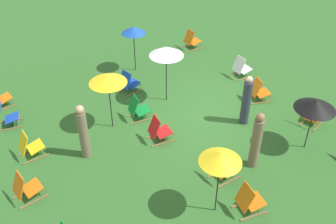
{
  "coord_description": "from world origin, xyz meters",
  "views": [
    {
      "loc": [
        -8.08,
        6.41,
        7.46
      ],
      "look_at": [
        0.0,
        1.2,
        0.5
      ],
      "focal_mm": 40.8,
      "sensor_mm": 36.0,
      "label": 1
    }
  ],
  "objects_px": {
    "deckchair_6": "(30,146)",
    "deckchair_3": "(6,116)",
    "umbrella_3": "(108,80)",
    "umbrella_0": "(316,105)",
    "deckchair_10": "(259,91)",
    "deckchair_13": "(249,200)",
    "deckchair_8": "(313,115)",
    "deckchair_15": "(192,40)",
    "umbrella_2": "(221,157)",
    "deckchair_1": "(129,83)",
    "person_1": "(83,132)",
    "deckchair_0": "(159,130)",
    "umbrella_1": "(133,30)",
    "deckchair_4": "(26,188)",
    "person_2": "(256,141)",
    "deckchair_9": "(138,109)",
    "deckchair_7": "(223,168)",
    "person_0": "(246,101)",
    "deckchair_14": "(241,68)",
    "umbrella_4": "(166,51)"
  },
  "relations": [
    {
      "from": "deckchair_6",
      "to": "deckchair_3",
      "type": "bearing_deg",
      "value": 4.57
    },
    {
      "from": "umbrella_3",
      "to": "umbrella_0",
      "type": "bearing_deg",
      "value": -132.55
    },
    {
      "from": "deckchair_6",
      "to": "deckchair_10",
      "type": "bearing_deg",
      "value": -102.37
    },
    {
      "from": "deckchair_13",
      "to": "deckchair_8",
      "type": "bearing_deg",
      "value": -58.53
    },
    {
      "from": "deckchair_6",
      "to": "deckchair_15",
      "type": "xyz_separation_m",
      "value": [
        3.12,
        -7.88,
        0.0
      ]
    },
    {
      "from": "umbrella_2",
      "to": "deckchair_1",
      "type": "bearing_deg",
      "value": -7.36
    },
    {
      "from": "deckchair_3",
      "to": "person_1",
      "type": "distance_m",
      "value": 3.11
    },
    {
      "from": "deckchair_0",
      "to": "umbrella_1",
      "type": "height_order",
      "value": "umbrella_1"
    },
    {
      "from": "deckchair_4",
      "to": "umbrella_3",
      "type": "bearing_deg",
      "value": -70.74
    },
    {
      "from": "person_1",
      "to": "person_2",
      "type": "height_order",
      "value": "person_2"
    },
    {
      "from": "deckchair_3",
      "to": "deckchair_8",
      "type": "bearing_deg",
      "value": -106.7
    },
    {
      "from": "deckchair_1",
      "to": "deckchair_13",
      "type": "bearing_deg",
      "value": 168.33
    },
    {
      "from": "deckchair_8",
      "to": "umbrella_1",
      "type": "distance_m",
      "value": 6.93
    },
    {
      "from": "deckchair_9",
      "to": "umbrella_1",
      "type": "xyz_separation_m",
      "value": [
        2.84,
        -1.46,
        1.3
      ]
    },
    {
      "from": "deckchair_0",
      "to": "deckchair_9",
      "type": "xyz_separation_m",
      "value": [
        1.31,
        -0.02,
        0.0
      ]
    },
    {
      "from": "deckchair_6",
      "to": "umbrella_1",
      "type": "bearing_deg",
      "value": -62.45
    },
    {
      "from": "deckchair_13",
      "to": "deckchair_3",
      "type": "bearing_deg",
      "value": 42.55
    },
    {
      "from": "deckchair_8",
      "to": "umbrella_3",
      "type": "height_order",
      "value": "umbrella_3"
    },
    {
      "from": "deckchair_4",
      "to": "umbrella_3",
      "type": "distance_m",
      "value": 3.71
    },
    {
      "from": "deckchair_6",
      "to": "umbrella_2",
      "type": "xyz_separation_m",
      "value": [
        -4.4,
        -3.2,
        1.38
      ]
    },
    {
      "from": "umbrella_3",
      "to": "person_1",
      "type": "bearing_deg",
      "value": 123.89
    },
    {
      "from": "deckchair_0",
      "to": "deckchair_4",
      "type": "distance_m",
      "value": 3.99
    },
    {
      "from": "deckchair_7",
      "to": "person_2",
      "type": "xyz_separation_m",
      "value": [
        -0.05,
        -1.04,
        0.49
      ]
    },
    {
      "from": "deckchair_3",
      "to": "deckchair_7",
      "type": "height_order",
      "value": "same"
    },
    {
      "from": "deckchair_3",
      "to": "deckchair_13",
      "type": "distance_m",
      "value": 7.81
    },
    {
      "from": "deckchair_3",
      "to": "person_0",
      "type": "relative_size",
      "value": 0.51
    },
    {
      "from": "deckchair_3",
      "to": "deckchair_6",
      "type": "bearing_deg",
      "value": -157.95
    },
    {
      "from": "deckchair_13",
      "to": "deckchair_7",
      "type": "bearing_deg",
      "value": 2.34
    },
    {
      "from": "deckchair_14",
      "to": "umbrella_2",
      "type": "height_order",
      "value": "umbrella_2"
    },
    {
      "from": "deckchair_10",
      "to": "umbrella_1",
      "type": "bearing_deg",
      "value": 49.58
    },
    {
      "from": "deckchair_7",
      "to": "umbrella_3",
      "type": "bearing_deg",
      "value": 22.66
    },
    {
      "from": "deckchair_7",
      "to": "umbrella_3",
      "type": "xyz_separation_m",
      "value": [
        3.65,
        1.48,
        1.34
      ]
    },
    {
      "from": "person_1",
      "to": "deckchair_15",
      "type": "bearing_deg",
      "value": -90.15
    },
    {
      "from": "deckchair_8",
      "to": "umbrella_1",
      "type": "height_order",
      "value": "umbrella_1"
    },
    {
      "from": "deckchair_6",
      "to": "deckchair_15",
      "type": "relative_size",
      "value": 1.0
    },
    {
      "from": "umbrella_3",
      "to": "umbrella_4",
      "type": "distance_m",
      "value": 2.28
    },
    {
      "from": "deckchair_3",
      "to": "umbrella_0",
      "type": "bearing_deg",
      "value": -113.59
    },
    {
      "from": "umbrella_1",
      "to": "umbrella_4",
      "type": "height_order",
      "value": "umbrella_4"
    },
    {
      "from": "deckchair_9",
      "to": "deckchair_1",
      "type": "bearing_deg",
      "value": -8.72
    },
    {
      "from": "deckchair_6",
      "to": "deckchair_1",
      "type": "bearing_deg",
      "value": -71.05
    },
    {
      "from": "deckchair_7",
      "to": "deckchair_1",
      "type": "bearing_deg",
      "value": 1.57
    },
    {
      "from": "person_2",
      "to": "deckchair_8",
      "type": "bearing_deg",
      "value": -136.17
    },
    {
      "from": "umbrella_4",
      "to": "person_1",
      "type": "relative_size",
      "value": 1.17
    },
    {
      "from": "deckchair_13",
      "to": "deckchair_14",
      "type": "xyz_separation_m",
      "value": [
        4.98,
        -4.19,
        0.0
      ]
    },
    {
      "from": "deckchair_1",
      "to": "deckchair_13",
      "type": "height_order",
      "value": "same"
    },
    {
      "from": "deckchair_1",
      "to": "umbrella_3",
      "type": "bearing_deg",
      "value": 126.48
    },
    {
      "from": "umbrella_0",
      "to": "deckchair_8",
      "type": "bearing_deg",
      "value": -58.41
    },
    {
      "from": "deckchair_8",
      "to": "person_1",
      "type": "bearing_deg",
      "value": 53.72
    },
    {
      "from": "deckchair_7",
      "to": "person_1",
      "type": "xyz_separation_m",
      "value": [
        2.83,
        2.7,
        0.47
      ]
    },
    {
      "from": "deckchair_8",
      "to": "deckchair_6",
      "type": "bearing_deg",
      "value": 51.76
    }
  ]
}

